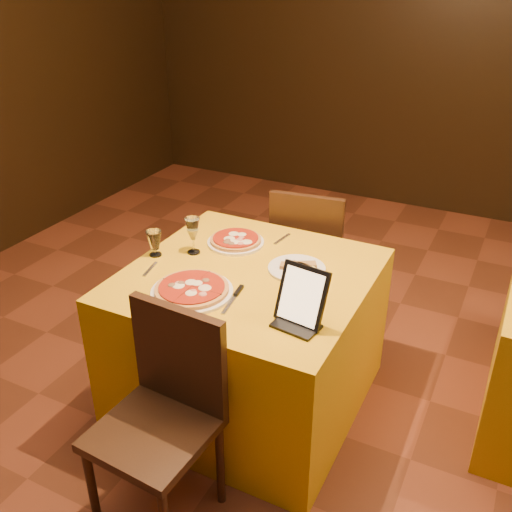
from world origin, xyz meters
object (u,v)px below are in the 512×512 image
at_px(pizza_near, 192,290).
at_px(water_glass, 155,243).
at_px(pizza_far, 236,241).
at_px(wine_glass, 193,235).
at_px(chair_main_far, 312,254).
at_px(main_table, 249,338).
at_px(tablet, 302,296).
at_px(chair_main_near, 153,432).

bearing_deg(pizza_near, water_glass, 147.71).
xyz_separation_m(pizza_far, wine_glass, (-0.14, -0.18, 0.08)).
height_order(pizza_far, water_glass, water_glass).
height_order(pizza_near, pizza_far, same).
bearing_deg(chair_main_far, main_table, 82.69).
height_order(pizza_far, tablet, tablet).
xyz_separation_m(water_glass, tablet, (0.86, -0.21, 0.06)).
xyz_separation_m(main_table, tablet, (0.37, -0.26, 0.49)).
relative_size(chair_main_far, water_glass, 7.00).
xyz_separation_m(chair_main_near, chair_main_far, (0.00, 1.64, 0.00)).
xyz_separation_m(pizza_near, wine_glass, (-0.20, 0.33, 0.08)).
relative_size(main_table, chair_main_far, 1.21).
bearing_deg(water_glass, chair_main_far, 61.00).
distance_m(main_table, pizza_near, 0.50).
bearing_deg(chair_main_far, chair_main_near, 82.69).
bearing_deg(water_glass, pizza_near, -32.29).
bearing_deg(main_table, chair_main_far, 90.00).
height_order(wine_glass, water_glass, wine_glass).
bearing_deg(chair_main_near, chair_main_far, 93.56).
bearing_deg(chair_main_far, pizza_far, 64.24).
xyz_separation_m(chair_main_far, water_glass, (-0.49, -0.89, 0.36)).
bearing_deg(water_glass, chair_main_near, -56.65).
xyz_separation_m(main_table, chair_main_far, (0.00, 0.84, 0.08)).
bearing_deg(tablet, chair_main_near, -116.44).
bearing_deg(wine_glass, pizza_far, 52.89).
height_order(main_table, pizza_far, pizza_far).
bearing_deg(pizza_far, water_glass, -135.20).
relative_size(chair_main_near, wine_glass, 4.79).
height_order(chair_main_far, pizza_near, chair_main_far).
xyz_separation_m(chair_main_near, wine_glass, (-0.34, 0.86, 0.39)).
xyz_separation_m(chair_main_near, water_glass, (-0.49, 0.75, 0.36)).
bearing_deg(pizza_near, main_table, 63.14).
distance_m(pizza_far, wine_glass, 0.24).
bearing_deg(water_glass, wine_glass, 34.97).
xyz_separation_m(pizza_near, tablet, (0.51, 0.02, 0.10)).
height_order(main_table, tablet, tablet).
bearing_deg(water_glass, tablet, -13.59).
relative_size(pizza_near, tablet, 1.49).
bearing_deg(wine_glass, water_glass, -145.03).
distance_m(chair_main_near, tablet, 0.78).
distance_m(main_table, tablet, 0.67).
relative_size(chair_main_near, pizza_near, 2.51).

